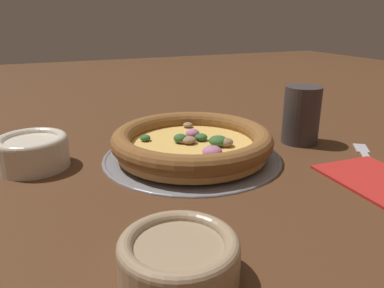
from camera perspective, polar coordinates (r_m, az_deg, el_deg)
ground_plane at (r=0.64m, az=0.00°, el=-2.07°), size 3.00×3.00×0.00m
pizza_tray at (r=0.64m, az=0.00°, el=-1.79°), size 0.30×0.30×0.01m
pizza at (r=0.63m, az=0.03°, el=0.30°), size 0.27×0.27×0.04m
bowl_near at (r=0.64m, az=-23.12°, el=-0.93°), size 0.11×0.11×0.05m
bowl_far at (r=0.35m, az=-2.02°, el=-16.93°), size 0.11×0.11×0.04m
drinking_cup at (r=0.73m, az=16.33°, el=4.27°), size 0.07×0.07×0.11m
napkin at (r=0.61m, az=26.76°, el=-4.96°), size 0.17×0.13×0.01m
fork at (r=0.69m, az=25.25°, el=-2.14°), size 0.16×0.13×0.00m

